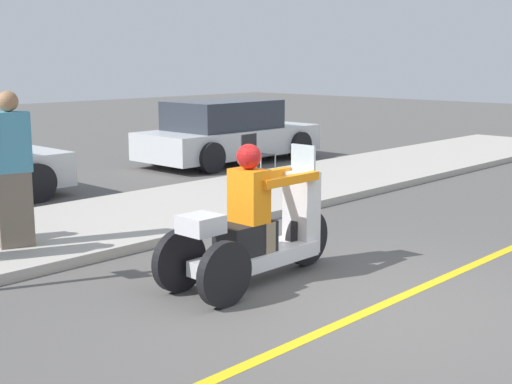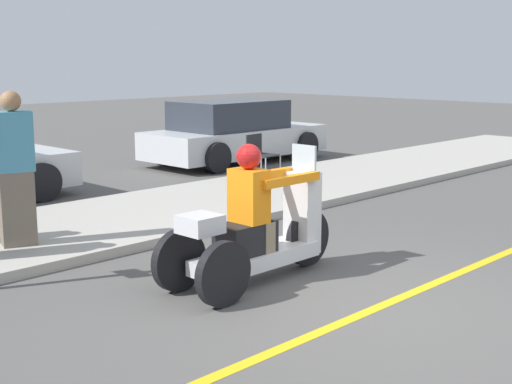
{
  "view_description": "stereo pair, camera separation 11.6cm",
  "coord_description": "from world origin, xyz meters",
  "px_view_note": "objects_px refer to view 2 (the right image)",
  "views": [
    {
      "loc": [
        -5.42,
        -3.57,
        2.32
      ],
      "look_at": [
        -0.19,
        1.39,
        0.96
      ],
      "focal_mm": 50.0,
      "sensor_mm": 36.0,
      "label": 1
    },
    {
      "loc": [
        -5.34,
        -3.66,
        2.32
      ],
      "look_at": [
        -0.19,
        1.39,
        0.96
      ],
      "focal_mm": 50.0,
      "sensor_mm": 36.0,
      "label": 2
    }
  ],
  "objects_px": {
    "motorcycle_trike": "(256,232)",
    "folding_chair_set_back": "(259,152)",
    "spectator_by_tree": "(15,172)",
    "parked_car_lot_center": "(234,133)"
  },
  "relations": [
    {
      "from": "spectator_by_tree",
      "to": "folding_chair_set_back",
      "type": "distance_m",
      "value": 5.52
    },
    {
      "from": "motorcycle_trike",
      "to": "folding_chair_set_back",
      "type": "bearing_deg",
      "value": 43.87
    },
    {
      "from": "motorcycle_trike",
      "to": "folding_chair_set_back",
      "type": "distance_m",
      "value": 5.73
    },
    {
      "from": "motorcycle_trike",
      "to": "spectator_by_tree",
      "type": "height_order",
      "value": "spectator_by_tree"
    },
    {
      "from": "folding_chair_set_back",
      "to": "parked_car_lot_center",
      "type": "xyz_separation_m",
      "value": [
        1.71,
        2.45,
        0.04
      ]
    },
    {
      "from": "motorcycle_trike",
      "to": "parked_car_lot_center",
      "type": "height_order",
      "value": "motorcycle_trike"
    },
    {
      "from": "motorcycle_trike",
      "to": "parked_car_lot_center",
      "type": "relative_size",
      "value": 0.52
    },
    {
      "from": "motorcycle_trike",
      "to": "folding_chair_set_back",
      "type": "xyz_separation_m",
      "value": [
        4.13,
        3.97,
        0.1
      ]
    },
    {
      "from": "folding_chair_set_back",
      "to": "parked_car_lot_center",
      "type": "height_order",
      "value": "parked_car_lot_center"
    },
    {
      "from": "motorcycle_trike",
      "to": "spectator_by_tree",
      "type": "bearing_deg",
      "value": 114.23
    }
  ]
}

